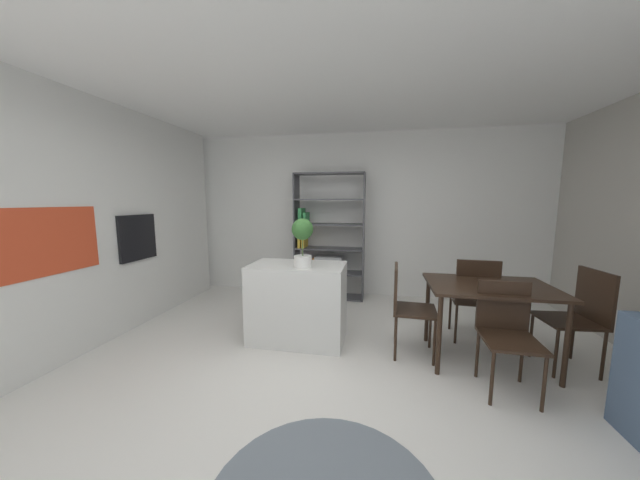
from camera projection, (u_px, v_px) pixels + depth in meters
The scene contains 14 objects.
ground_plane at pixel (315, 381), 2.67m from camera, with size 8.74×8.74×0.00m, color silver.
ceiling_slab at pixel (315, 53), 2.32m from camera, with size 6.36×5.38×0.06m.
back_partition at pixel (347, 215), 5.09m from camera, with size 6.36×0.06×2.69m, color white.
tall_cabinet_run_left at pixel (43, 225), 3.02m from camera, with size 0.65×4.84×2.69m, color silver.
cabinet_niche_splashback at pixel (51, 241), 2.79m from camera, with size 0.01×0.92×0.63m.
built_in_oven at pixel (138, 237), 3.78m from camera, with size 0.06×0.56×0.57m.
kitchen_island at pixel (298, 303), 3.42m from camera, with size 1.05×0.61×0.88m, color silver.
potted_plant_on_island at pixel (303, 238), 3.19m from camera, with size 0.23×0.23×0.52m.
open_bookshelf at pixel (325, 248), 4.94m from camera, with size 1.13×0.35×2.03m.
dining_table at pixel (489, 293), 2.93m from camera, with size 1.14×0.80×0.78m.
dining_chair_island_side at pixel (405, 301), 3.10m from camera, with size 0.45×0.46×0.93m.
dining_chair_window_side at pixel (581, 311), 2.81m from camera, with size 0.49×0.48×0.96m.
dining_chair_far at pixel (475, 293), 3.35m from camera, with size 0.46×0.47×0.96m.
dining_chair_near at pixel (506, 326), 2.54m from camera, with size 0.43×0.46×0.90m.
Camera 1 is at (0.51, -2.43, 1.59)m, focal length 16.91 mm.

